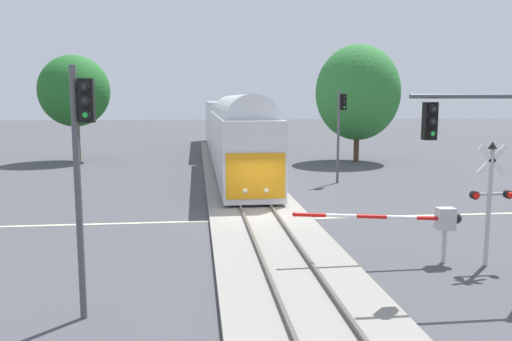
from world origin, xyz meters
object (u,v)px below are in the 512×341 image
traffic_signal_far_side (341,121)px  pine_left_background (74,91)px  commuter_train (229,128)px  crossing_signal_mast (490,191)px  crossing_gate_near (428,220)px  oak_far_right (358,93)px  traffic_signal_near_right (507,138)px  traffic_signal_near_left (82,153)px

traffic_signal_far_side → pine_left_background: size_ratio=0.66×
commuter_train → crossing_signal_mast: size_ratio=10.80×
crossing_gate_near → crossing_signal_mast: crossing_signal_mast is taller
traffic_signal_far_side → oak_far_right: 11.78m
oak_far_right → traffic_signal_near_right: bearing=-99.7°
traffic_signal_near_right → oak_far_right: size_ratio=0.58×
commuter_train → traffic_signal_far_side: traffic_signal_far_side is taller
crossing_gate_near → oak_far_right: (6.00, 26.76, 4.32)m
traffic_signal_near_left → pine_left_background: (-7.39, 32.83, 1.84)m
traffic_signal_near_left → pine_left_background: size_ratio=0.68×
commuter_train → crossing_signal_mast: (6.34, -28.43, -0.38)m
traffic_signal_near_left → oak_far_right: oak_far_right is taller
crossing_gate_near → crossing_signal_mast: 2.07m
crossing_signal_mast → traffic_signal_far_side: 16.55m
crossing_signal_mast → traffic_signal_near_left: 12.08m
crossing_signal_mast → traffic_signal_near_left: (-11.68, -2.64, 1.60)m
commuter_train → oak_far_right: oak_far_right is taller
traffic_signal_far_side → crossing_signal_mast: bearing=-89.4°
traffic_signal_far_side → oak_far_right: oak_far_right is taller
crossing_signal_mast → traffic_signal_near_right: (-0.70, -1.78, 1.77)m
crossing_gate_near → oak_far_right: size_ratio=0.57×
traffic_signal_far_side → pine_left_background: pine_left_background is taller
commuter_train → crossing_gate_near: (4.59, -27.95, -1.37)m
crossing_signal_mast → traffic_signal_near_left: traffic_signal_near_left is taller
traffic_signal_near_left → traffic_signal_near_right: 11.01m
crossing_gate_near → pine_left_background: size_ratio=0.62×
crossing_gate_near → traffic_signal_near_right: size_ratio=0.99×
crossing_gate_near → oak_far_right: oak_far_right is taller
oak_far_right → pine_left_background: bearing=172.8°
commuter_train → traffic_signal_far_side: 13.50m
traffic_signal_near_right → pine_left_background: (-18.36, 31.97, 1.67)m
crossing_gate_near → crossing_signal_mast: (1.75, -0.48, 0.99)m
commuter_train → pine_left_background: size_ratio=4.82×
crossing_gate_near → oak_far_right: bearing=77.4°
crossing_gate_near → traffic_signal_near_right: (1.05, -2.26, 2.76)m
commuter_train → crossing_gate_near: 28.36m
oak_far_right → traffic_signal_far_side: bearing=-112.3°
traffic_signal_near_right → crossing_gate_near: bearing=114.8°
commuter_train → traffic_signal_near_right: 30.77m
crossing_gate_near → traffic_signal_far_side: bearing=84.4°
crossing_signal_mast → oak_far_right: 27.77m
crossing_signal_mast → commuter_train: bearing=102.6°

